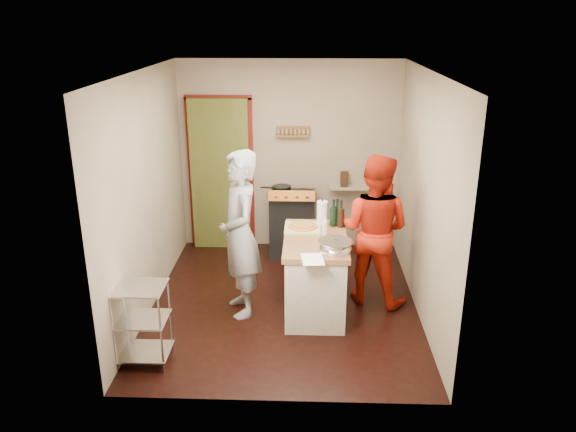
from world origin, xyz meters
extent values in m
plane|color=black|center=(0.00, 0.00, 0.00)|extent=(3.50, 3.50, 0.00)
cube|color=tan|center=(0.00, 1.75, 1.30)|extent=(3.00, 0.04, 2.60)
cube|color=#565B23|center=(-0.95, 1.80, 1.05)|extent=(0.80, 0.40, 2.10)
cube|color=maroon|center=(-1.37, 1.73, 1.05)|extent=(0.06, 0.06, 2.10)
cube|color=maroon|center=(-0.53, 1.73, 1.05)|extent=(0.06, 0.06, 2.10)
cube|color=maroon|center=(-0.95, 1.73, 2.10)|extent=(0.90, 0.06, 0.06)
cube|color=brown|center=(0.05, 1.70, 1.60)|extent=(0.46, 0.09, 0.03)
cube|color=brown|center=(0.05, 1.74, 1.66)|extent=(0.46, 0.02, 0.12)
cube|color=olive|center=(0.05, 1.70, 1.66)|extent=(0.42, 0.04, 0.07)
cube|color=tan|center=(0.95, 1.65, 0.90)|extent=(0.80, 0.18, 0.04)
cube|color=black|center=(0.75, 1.65, 1.02)|extent=(0.10, 0.14, 0.22)
cube|color=tan|center=(-1.50, 0.00, 1.30)|extent=(0.04, 3.50, 2.60)
cube|color=tan|center=(1.50, 0.00, 1.30)|extent=(0.04, 3.50, 2.60)
cube|color=white|center=(0.00, 0.00, 2.61)|extent=(3.00, 3.50, 0.02)
cube|color=black|center=(0.05, 1.43, 0.40)|extent=(0.60, 0.55, 0.80)
cube|color=black|center=(0.05, 1.43, 0.83)|extent=(0.60, 0.55, 0.06)
cube|color=brown|center=(0.05, 1.15, 0.92)|extent=(0.60, 0.15, 0.17)
cylinder|color=black|center=(-0.10, 1.56, 0.91)|extent=(0.26, 0.26, 0.05)
cylinder|color=silver|center=(-1.50, -1.38, 0.40)|extent=(0.02, 0.02, 0.80)
cylinder|color=silver|center=(-1.06, -1.38, 0.40)|extent=(0.02, 0.02, 0.80)
cylinder|color=silver|center=(-1.50, -1.02, 0.40)|extent=(0.02, 0.02, 0.80)
cylinder|color=silver|center=(-1.06, -1.02, 0.40)|extent=(0.02, 0.02, 0.80)
cube|color=silver|center=(-1.28, -1.20, 0.10)|extent=(0.48, 0.40, 0.02)
cube|color=silver|center=(-1.28, -1.20, 0.45)|extent=(0.48, 0.40, 0.02)
cube|color=silver|center=(-1.28, -1.20, 0.78)|extent=(0.48, 0.40, 0.02)
cube|color=beige|center=(0.35, -0.14, 0.41)|extent=(0.62, 1.10, 0.81)
cube|color=brown|center=(0.35, -0.14, 0.84)|extent=(0.68, 1.16, 0.06)
cube|color=#D3BA80|center=(0.20, 0.11, 0.88)|extent=(0.40, 0.40, 0.02)
cylinder|color=#DC8C45|center=(0.20, 0.11, 0.91)|extent=(0.32, 0.32, 0.02)
ellipsoid|color=silver|center=(0.54, -0.49, 0.93)|extent=(0.35, 0.35, 0.11)
cylinder|color=white|center=(0.42, 0.26, 1.01)|extent=(0.12, 0.12, 0.28)
cylinder|color=silver|center=(0.44, -0.08, 0.96)|extent=(0.06, 0.06, 0.17)
cube|color=white|center=(0.31, -0.71, 0.87)|extent=(0.24, 0.32, 0.00)
cylinder|color=black|center=(0.59, 0.26, 1.03)|extent=(0.08, 0.08, 0.31)
cylinder|color=black|center=(0.63, 0.20, 1.03)|extent=(0.08, 0.08, 0.31)
cylinder|color=black|center=(0.55, 0.23, 1.03)|extent=(0.08, 0.08, 0.31)
imported|color=#A1A0A5|center=(-0.46, -0.20, 0.92)|extent=(0.63, 0.78, 1.84)
imported|color=#AB1C0B|center=(1.00, 0.14, 0.87)|extent=(1.04, 0.95, 1.73)
camera|label=1|loc=(0.25, -5.75, 3.14)|focal=35.00mm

